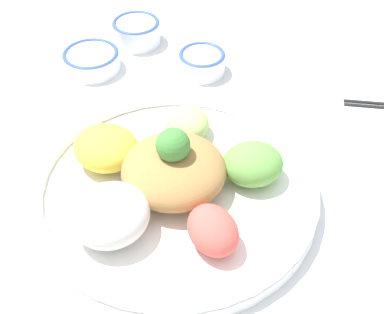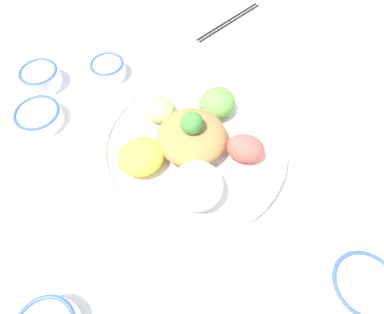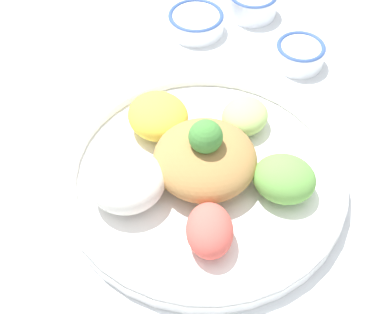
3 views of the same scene
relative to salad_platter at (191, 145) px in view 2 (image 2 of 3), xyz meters
The scene contains 8 objects.
ground_plane 0.03m from the salad_platter, 107.49° to the right, with size 2.40×2.40×0.00m, color white.
salad_platter is the anchor object (origin of this frame).
sauce_bowl_red 0.30m from the salad_platter, 37.86° to the right, with size 0.08×0.08×0.04m.
rice_bowl_blue 0.34m from the salad_platter, ahead, with size 0.10×0.10×0.03m.
rice_bowl_plain 0.40m from the salad_platter, 18.34° to the right, with size 0.09×0.09×0.04m.
sauce_bowl_far 0.38m from the salad_platter, 146.49° to the left, with size 0.11×0.11×0.04m.
chopsticks_pair_near 0.44m from the salad_platter, 93.23° to the right, with size 0.15×0.20×0.01m.
serving_spoon_main 0.48m from the salad_platter, 127.66° to the right, with size 0.09×0.13×0.01m.
Camera 2 is at (-0.06, 0.37, 0.56)m, focal length 30.00 mm.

